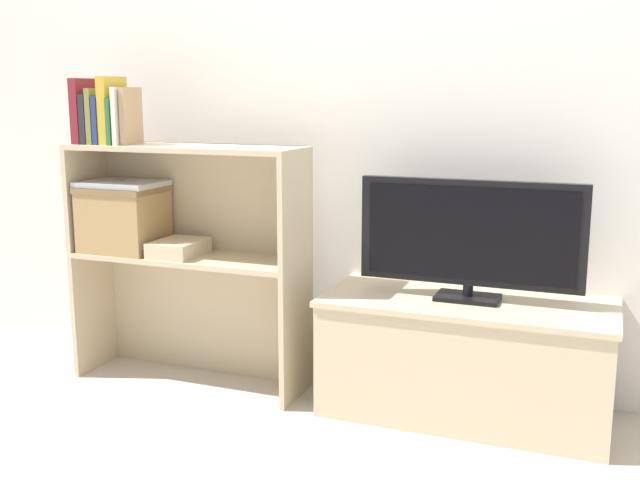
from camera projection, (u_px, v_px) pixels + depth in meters
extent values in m
plane|color=#BCB2A3|center=(306.00, 415.00, 2.69)|extent=(16.00, 16.00, 0.00)
cube|color=silver|center=(351.00, 77.00, 2.89)|extent=(10.00, 0.05, 2.40)
cube|color=#CCB793|center=(465.00, 360.00, 2.66)|extent=(0.99, 0.44, 0.41)
cube|color=#CCB793|center=(467.00, 302.00, 2.62)|extent=(1.01, 0.46, 0.02)
cube|color=black|center=(468.00, 298.00, 2.62)|extent=(0.22, 0.14, 0.02)
cylinder|color=black|center=(468.00, 290.00, 2.61)|extent=(0.04, 0.04, 0.04)
cube|color=black|center=(470.00, 233.00, 2.58)|extent=(0.78, 0.04, 0.37)
cube|color=black|center=(469.00, 234.00, 2.56)|extent=(0.71, 0.00, 0.32)
cube|color=#CCB793|center=(95.00, 307.00, 3.13)|extent=(0.02, 0.28, 0.52)
cube|color=#CCB793|center=(297.00, 332.00, 2.80)|extent=(0.02, 0.28, 0.52)
cube|color=#CCB793|center=(207.00, 310.00, 3.09)|extent=(0.90, 0.02, 0.52)
cube|color=#CCB793|center=(188.00, 257.00, 2.92)|extent=(0.90, 0.28, 0.02)
cube|color=#CCB793|center=(89.00, 195.00, 3.04)|extent=(0.02, 0.28, 0.43)
cube|color=#CCB793|center=(296.00, 207.00, 2.71)|extent=(0.02, 0.28, 0.43)
cube|color=#CCB793|center=(204.00, 197.00, 3.00)|extent=(0.90, 0.02, 0.43)
cube|color=#CCB793|center=(185.00, 148.00, 2.84)|extent=(0.90, 0.28, 0.02)
cube|color=maroon|center=(85.00, 111.00, 2.93)|extent=(0.04, 0.15, 0.25)
cube|color=#232328|center=(94.00, 119.00, 2.92)|extent=(0.03, 0.15, 0.19)
cube|color=olive|center=(100.00, 116.00, 2.91)|extent=(0.02, 0.15, 0.21)
cube|color=navy|center=(106.00, 120.00, 2.90)|extent=(0.02, 0.15, 0.18)
cube|color=gold|center=(113.00, 111.00, 2.88)|extent=(0.04, 0.15, 0.26)
cube|color=#286638|center=(120.00, 121.00, 2.88)|extent=(0.02, 0.16, 0.18)
cube|color=silver|center=(125.00, 116.00, 2.86)|extent=(0.02, 0.15, 0.22)
cube|color=tan|center=(131.00, 116.00, 2.85)|extent=(0.02, 0.12, 0.22)
cube|color=tan|center=(124.00, 219.00, 2.98)|extent=(0.30, 0.24, 0.26)
cube|color=olive|center=(123.00, 189.00, 2.96)|extent=(0.30, 0.25, 0.02)
cube|color=#BCBCC1|center=(122.00, 184.00, 2.95)|extent=(0.31, 0.23, 0.02)
cylinder|color=#99999E|center=(122.00, 181.00, 2.95)|extent=(0.02, 0.02, 0.00)
cube|color=beige|center=(179.00, 248.00, 2.90)|extent=(0.17, 0.22, 0.06)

